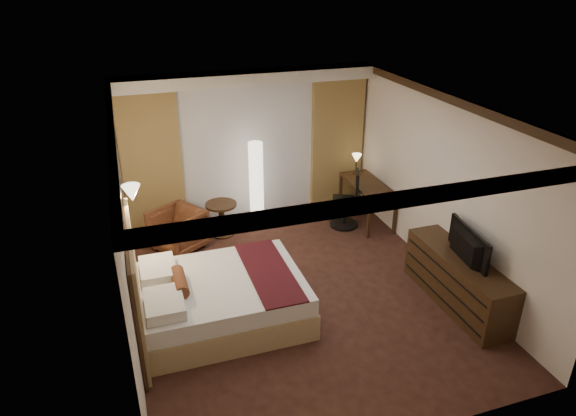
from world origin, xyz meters
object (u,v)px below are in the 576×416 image
object	(u,v)px
armchair	(178,228)
side_table	(222,219)
desk	(366,202)
television	(463,239)
floor_lamp	(256,185)
office_chair	(345,199)
dresser	(458,280)
bed	(223,299)

from	to	relation	value
armchair	side_table	distance (m)	0.83
desk	side_table	bearing A→B (deg)	173.37
side_table	television	world-z (taller)	television
side_table	television	size ratio (longest dim) A/B	0.61
floor_lamp	office_chair	bearing A→B (deg)	-19.76
office_chair	dresser	bearing A→B (deg)	-55.01
bed	office_chair	size ratio (longest dim) A/B	1.98
bed	desk	world-z (taller)	desk
bed	dresser	world-z (taller)	dresser
armchair	office_chair	bearing A→B (deg)	55.79
office_chair	dresser	xyz separation A→B (m)	(0.51, -2.66, -0.16)
bed	office_chair	world-z (taller)	office_chair
side_table	dresser	world-z (taller)	dresser
armchair	side_table	world-z (taller)	armchair
floor_lamp	bed	bearing A→B (deg)	-114.61
floor_lamp	armchair	bearing A→B (deg)	-163.39
floor_lamp	television	size ratio (longest dim) A/B	1.61
television	desk	bearing A→B (deg)	8.00
television	bed	bearing A→B (deg)	85.32
television	floor_lamp	bearing A→B (deg)	39.12
armchair	floor_lamp	size ratio (longest dim) A/B	0.49
armchair	office_chair	size ratio (longest dim) A/B	0.72
television	armchair	bearing A→B (deg)	58.83
armchair	office_chair	world-z (taller)	office_chair
bed	side_table	bearing A→B (deg)	78.67
armchair	side_table	xyz separation A→B (m)	(0.79, 0.26, -0.09)
office_chair	armchair	bearing A→B (deg)	-157.65
bed	desk	size ratio (longest dim) A/B	1.61
office_chair	dresser	size ratio (longest dim) A/B	0.56
office_chair	dresser	world-z (taller)	office_chair
bed	dresser	distance (m)	3.21
desk	television	xyz separation A→B (m)	(0.02, -2.71, 0.64)
armchair	office_chair	distance (m)	2.95
armchair	television	distance (m)	4.44
side_table	floor_lamp	distance (m)	0.86
side_table	office_chair	xyz separation A→B (m)	(2.16, -0.35, 0.23)
armchair	dresser	xyz separation A→B (m)	(3.45, -2.75, -0.02)
bed	television	size ratio (longest dim) A/B	2.16
bed	floor_lamp	bearing A→B (deg)	65.39
bed	office_chair	xyz separation A→B (m)	(2.63, 1.98, 0.22)
desk	office_chair	size ratio (longest dim) A/B	1.24
side_table	desk	xyz separation A→B (m)	(2.62, -0.30, 0.08)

